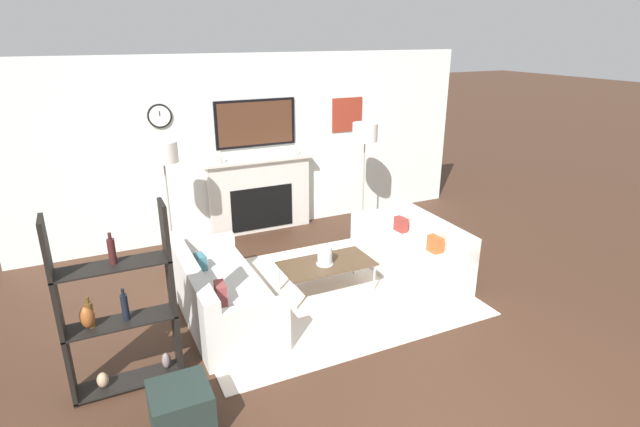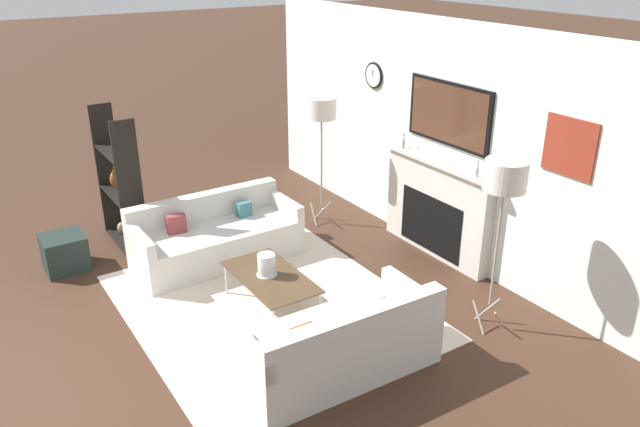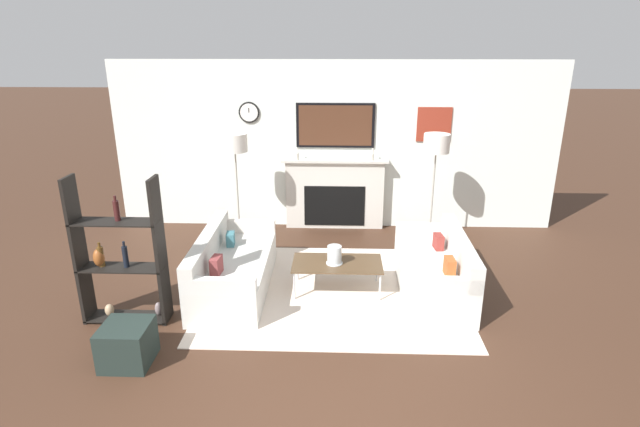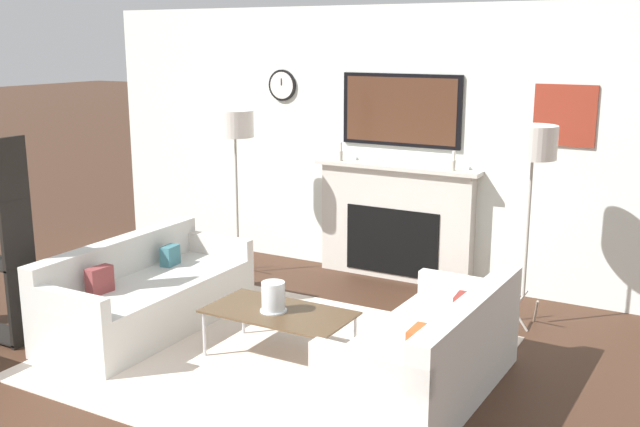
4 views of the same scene
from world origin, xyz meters
The scene contains 10 objects.
fireplace_wall centered at (0.00, 4.86, 1.22)m, with size 7.17×0.28×2.70m.
area_rug centered at (0.00, 2.50, 0.01)m, with size 3.15×2.64×0.01m.
couch_left centered at (-1.27, 2.50, 0.27)m, with size 0.84×1.91×0.73m.
couch_right centered at (1.27, 2.50, 0.28)m, with size 0.82×1.75×0.74m.
coffee_table centered at (0.05, 2.51, 0.36)m, with size 1.11×0.59×0.38m.
hurricane_candle centered at (0.02, 2.49, 0.48)m, with size 0.20×0.20×0.23m.
floor_lamp_left centered at (-1.48, 4.11, 1.53)m, with size 0.37×0.37×1.69m.
floor_lamp_right centered at (1.48, 4.11, 1.54)m, with size 0.38×0.38×1.71m.
shelf_unit centered at (-2.31, 1.75, 0.75)m, with size 0.93×0.28×1.66m.
ottoman centered at (-1.98, 0.96, 0.20)m, with size 0.46×0.46×0.41m.
Camera 3 is at (0.04, -3.10, 2.99)m, focal length 28.00 mm.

